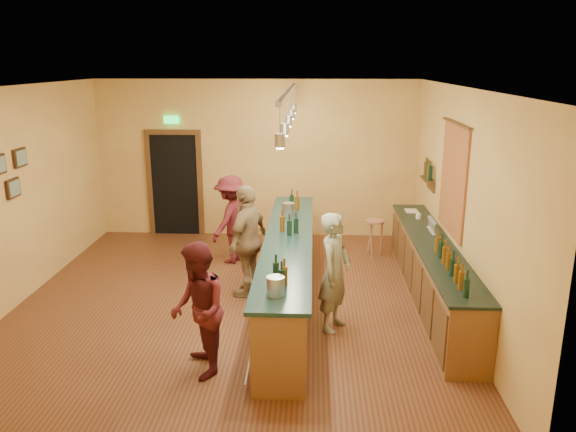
{
  "coord_description": "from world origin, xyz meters",
  "views": [
    {
      "loc": [
        1.16,
        -7.81,
        3.55
      ],
      "look_at": [
        0.8,
        0.2,
        1.32
      ],
      "focal_mm": 35.0,
      "sensor_mm": 36.0,
      "label": 1
    }
  ],
  "objects_px": {
    "customer_a": "(198,310)",
    "tasting_bar": "(288,266)",
    "bartender": "(335,272)",
    "back_counter": "(432,272)",
    "customer_b": "(248,241)",
    "bar_stool": "(375,228)",
    "customer_c": "(231,219)"
  },
  "relations": [
    {
      "from": "bar_stool",
      "to": "tasting_bar",
      "type": "bearing_deg",
      "value": -124.39
    },
    {
      "from": "back_counter",
      "to": "tasting_bar",
      "type": "bearing_deg",
      "value": -175.2
    },
    {
      "from": "back_counter",
      "to": "tasting_bar",
      "type": "relative_size",
      "value": 0.89
    },
    {
      "from": "customer_b",
      "to": "customer_c",
      "type": "distance_m",
      "value": 1.55
    },
    {
      "from": "bartender",
      "to": "customer_a",
      "type": "relative_size",
      "value": 1.03
    },
    {
      "from": "tasting_bar",
      "to": "bartender",
      "type": "xyz_separation_m",
      "value": [
        0.66,
        -0.76,
        0.21
      ]
    },
    {
      "from": "bartender",
      "to": "bar_stool",
      "type": "height_order",
      "value": "bartender"
    },
    {
      "from": "tasting_bar",
      "to": "bartender",
      "type": "relative_size",
      "value": 3.12
    },
    {
      "from": "bar_stool",
      "to": "customer_b",
      "type": "bearing_deg",
      "value": -139.13
    },
    {
      "from": "bartender",
      "to": "tasting_bar",
      "type": "bearing_deg",
      "value": 64.83
    },
    {
      "from": "back_counter",
      "to": "bar_stool",
      "type": "xyz_separation_m",
      "value": [
        -0.65,
        2.02,
        0.07
      ]
    },
    {
      "from": "back_counter",
      "to": "bartender",
      "type": "relative_size",
      "value": 2.78
    },
    {
      "from": "tasting_bar",
      "to": "customer_b",
      "type": "height_order",
      "value": "customer_b"
    },
    {
      "from": "customer_a",
      "to": "customer_b",
      "type": "height_order",
      "value": "customer_b"
    },
    {
      "from": "back_counter",
      "to": "customer_a",
      "type": "xyz_separation_m",
      "value": [
        -3.1,
        -2.16,
        0.31
      ]
    },
    {
      "from": "bartender",
      "to": "bar_stool",
      "type": "relative_size",
      "value": 2.32
    },
    {
      "from": "back_counter",
      "to": "customer_c",
      "type": "distance_m",
      "value": 3.67
    },
    {
      "from": "bar_stool",
      "to": "customer_c",
      "type": "bearing_deg",
      "value": -171.68
    },
    {
      "from": "customer_a",
      "to": "bartender",
      "type": "bearing_deg",
      "value": 108.8
    },
    {
      "from": "customer_a",
      "to": "customer_c",
      "type": "relative_size",
      "value": 1.0
    },
    {
      "from": "customer_c",
      "to": "bar_stool",
      "type": "relative_size",
      "value": 2.27
    },
    {
      "from": "customer_b",
      "to": "bar_stool",
      "type": "distance_m",
      "value": 2.85
    },
    {
      "from": "bartender",
      "to": "customer_a",
      "type": "xyz_separation_m",
      "value": [
        -1.6,
        -1.22,
        -0.02
      ]
    },
    {
      "from": "customer_a",
      "to": "tasting_bar",
      "type": "bearing_deg",
      "value": 136.02
    },
    {
      "from": "tasting_bar",
      "to": "back_counter",
      "type": "bearing_deg",
      "value": 4.8
    },
    {
      "from": "customer_c",
      "to": "bar_stool",
      "type": "height_order",
      "value": "customer_c"
    },
    {
      "from": "back_counter",
      "to": "tasting_bar",
      "type": "distance_m",
      "value": 2.17
    },
    {
      "from": "customer_a",
      "to": "customer_b",
      "type": "distance_m",
      "value": 2.35
    },
    {
      "from": "tasting_bar",
      "to": "customer_b",
      "type": "xyz_separation_m",
      "value": [
        -0.64,
        0.35,
        0.27
      ]
    },
    {
      "from": "customer_b",
      "to": "back_counter",
      "type": "bearing_deg",
      "value": 108.86
    },
    {
      "from": "back_counter",
      "to": "bar_stool",
      "type": "distance_m",
      "value": 2.12
    },
    {
      "from": "back_counter",
      "to": "bartender",
      "type": "height_order",
      "value": "bartender"
    }
  ]
}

